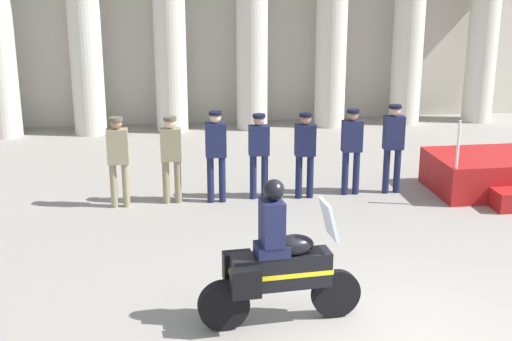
{
  "coord_description": "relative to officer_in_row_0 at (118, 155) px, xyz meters",
  "views": [
    {
      "loc": [
        -2.79,
        -7.17,
        4.42
      ],
      "look_at": [
        -1.29,
        3.15,
        1.29
      ],
      "focal_mm": 49.92,
      "sensor_mm": 36.0,
      "label": 1
    }
  ],
  "objects": [
    {
      "name": "officer_in_row_4",
      "position": [
        3.47,
        0.03,
        -0.02
      ],
      "size": [
        0.38,
        0.24,
        1.65
      ],
      "rotation": [
        0.0,
        0.0,
        3.12
      ],
      "color": "#141938",
      "rests_on": "ground_plane"
    },
    {
      "name": "officer_in_row_0",
      "position": [
        0.0,
        0.0,
        0.0
      ],
      "size": [
        0.38,
        0.24,
        1.69
      ],
      "rotation": [
        0.0,
        0.0,
        3.12
      ],
      "color": "gray",
      "rests_on": "ground_plane"
    },
    {
      "name": "officer_in_row_3",
      "position": [
        2.6,
        0.12,
        -0.03
      ],
      "size": [
        0.38,
        0.24,
        1.64
      ],
      "rotation": [
        0.0,
        0.0,
        3.12
      ],
      "color": "#191E42",
      "rests_on": "ground_plane"
    },
    {
      "name": "officer_in_row_2",
      "position": [
        1.78,
        0.02,
        0.03
      ],
      "size": [
        0.38,
        0.24,
        1.74
      ],
      "rotation": [
        0.0,
        0.0,
        3.12
      ],
      "color": "#191E42",
      "rests_on": "ground_plane"
    },
    {
      "name": "colonnade_backdrop",
      "position": [
        3.29,
        6.45,
        2.17
      ],
      "size": [
        16.65,
        1.67,
        6.01
      ],
      "color": "beige",
      "rests_on": "ground_plane"
    },
    {
      "name": "motorcycle_with_rider",
      "position": [
        2.09,
        -4.72,
        -0.2
      ],
      "size": [
        2.09,
        0.73,
        1.9
      ],
      "rotation": [
        0.0,
        0.0,
        0.08
      ],
      "color": "black",
      "rests_on": "ground_plane"
    },
    {
      "name": "officer_in_row_6",
      "position": [
        5.21,
        0.09,
        0.04
      ],
      "size": [
        0.38,
        0.24,
        1.75
      ],
      "rotation": [
        0.0,
        0.0,
        3.12
      ],
      "color": "#191E42",
      "rests_on": "ground_plane"
    },
    {
      "name": "officer_in_row_5",
      "position": [
        4.4,
        0.11,
        -0.0
      ],
      "size": [
        0.38,
        0.24,
        1.68
      ],
      "rotation": [
        0.0,
        0.0,
        3.12
      ],
      "color": "#191E42",
      "rests_on": "ground_plane"
    },
    {
      "name": "officer_in_row_1",
      "position": [
        0.96,
        0.1,
        -0.03
      ],
      "size": [
        0.38,
        0.24,
        1.65
      ],
      "rotation": [
        0.0,
        0.0,
        3.12
      ],
      "color": "#847A5B",
      "rests_on": "ground_plane"
    }
  ]
}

